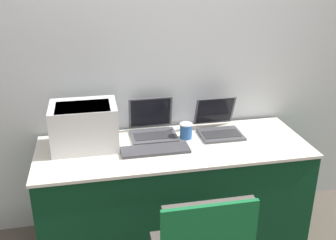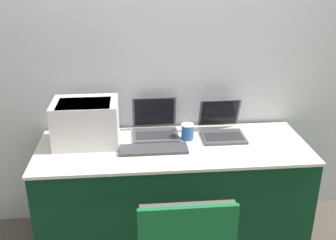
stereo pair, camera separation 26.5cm
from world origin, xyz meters
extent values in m
cube|color=silver|center=(0.00, 0.73, 1.30)|extent=(8.00, 0.05, 2.60)
cube|color=#0C381E|center=(0.00, 0.33, 0.38)|extent=(1.84, 0.66, 0.77)
cube|color=silver|center=(0.00, 0.33, 0.78)|extent=(1.86, 0.68, 0.02)
cube|color=silver|center=(-0.59, 0.44, 0.94)|extent=(0.44, 0.33, 0.30)
cube|color=black|center=(-0.59, 0.41, 1.07)|extent=(0.35, 0.25, 0.05)
cube|color=#4C4C51|center=(-0.11, 0.49, 0.80)|extent=(0.32, 0.24, 0.02)
cube|color=#2D2D30|center=(-0.11, 0.48, 0.81)|extent=(0.28, 0.13, 0.00)
cube|color=#4C4C51|center=(-0.11, 0.64, 0.92)|extent=(0.32, 0.05, 0.24)
cube|color=black|center=(-0.11, 0.63, 0.93)|extent=(0.29, 0.04, 0.22)
cube|color=#4C4C51|center=(0.37, 0.42, 0.80)|extent=(0.30, 0.24, 0.02)
cube|color=#2D2D30|center=(0.37, 0.41, 0.81)|extent=(0.27, 0.13, 0.00)
cube|color=#4C4C51|center=(0.37, 0.59, 0.92)|extent=(0.30, 0.09, 0.23)
cube|color=black|center=(0.37, 0.58, 0.92)|extent=(0.27, 0.08, 0.21)
cube|color=#3D3D42|center=(-0.14, 0.27, 0.80)|extent=(0.46, 0.15, 0.02)
cylinder|color=#285699|center=(0.11, 0.43, 0.84)|extent=(0.09, 0.09, 0.10)
cylinder|color=white|center=(0.11, 0.43, 0.90)|extent=(0.09, 0.09, 0.01)
camera|label=1|loc=(-0.52, -2.04, 1.98)|focal=42.00mm
camera|label=2|loc=(-0.26, -2.08, 1.98)|focal=42.00mm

